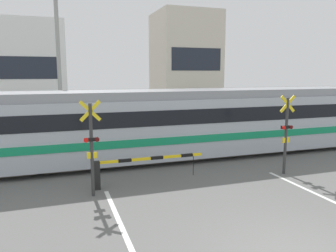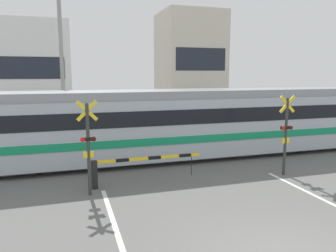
# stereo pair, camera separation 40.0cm
# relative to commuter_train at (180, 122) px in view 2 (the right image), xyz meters

# --- Properties ---
(rail_track_near) EXTENTS (50.00, 0.10, 0.08)m
(rail_track_near) POSITION_rel_commuter_train_xyz_m (-0.70, -0.72, -1.67)
(rail_track_near) COLOR #6B6051
(rail_track_near) RESTS_ON ground_plane
(rail_track_far) EXTENTS (50.00, 0.10, 0.08)m
(rail_track_far) POSITION_rel_commuter_train_xyz_m (-0.70, 0.72, -1.67)
(rail_track_far) COLOR #6B6051
(rail_track_far) RESTS_ON ground_plane
(commuter_train) EXTENTS (19.97, 2.93, 3.19)m
(commuter_train) POSITION_rel_commuter_train_xyz_m (0.00, 0.00, 0.00)
(commuter_train) COLOR #ADB7C1
(commuter_train) RESTS_ON ground_plane
(crossing_barrier_near) EXTENTS (3.99, 0.20, 0.99)m
(crossing_barrier_near) POSITION_rel_commuter_train_xyz_m (-3.13, -3.18, -0.98)
(crossing_barrier_near) COLOR black
(crossing_barrier_near) RESTS_ON ground_plane
(crossing_barrier_far) EXTENTS (3.99, 0.20, 0.99)m
(crossing_barrier_far) POSITION_rel_commuter_train_xyz_m (1.73, 3.00, -0.98)
(crossing_barrier_far) COLOR black
(crossing_barrier_far) RESTS_ON ground_plane
(crossing_signal_left) EXTENTS (0.68, 0.15, 3.12)m
(crossing_signal_left) POSITION_rel_commuter_train_xyz_m (-4.42, -3.76, 0.01)
(crossing_signal_left) COLOR #333333
(crossing_signal_left) RESTS_ON ground_plane
(crossing_signal_right) EXTENTS (0.68, 0.15, 3.12)m
(crossing_signal_right) POSITION_rel_commuter_train_xyz_m (3.02, -3.76, 0.01)
(crossing_signal_right) COLOR #333333
(crossing_signal_right) RESTS_ON ground_plane
(pedestrian) EXTENTS (0.38, 0.22, 1.54)m
(pedestrian) POSITION_rel_commuter_train_xyz_m (-0.49, 6.29, -0.83)
(pedestrian) COLOR brown
(pedestrian) RESTS_ON ground_plane
(building_left_of_street) EXTENTS (5.78, 5.30, 7.90)m
(building_left_of_street) POSITION_rel_commuter_train_xyz_m (-7.46, 13.95, 2.24)
(building_left_of_street) COLOR white
(building_left_of_street) RESTS_ON ground_plane
(building_right_of_street) EXTENTS (5.26, 5.30, 9.30)m
(building_right_of_street) POSITION_rel_commuter_train_xyz_m (5.81, 13.95, 2.94)
(building_right_of_street) COLOR beige
(building_right_of_street) RESTS_ON ground_plane
(utility_pole_streetside) EXTENTS (0.22, 0.22, 8.49)m
(utility_pole_streetside) POSITION_rel_commuter_train_xyz_m (-5.17, 5.50, 2.53)
(utility_pole_streetside) COLOR gray
(utility_pole_streetside) RESTS_ON ground_plane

